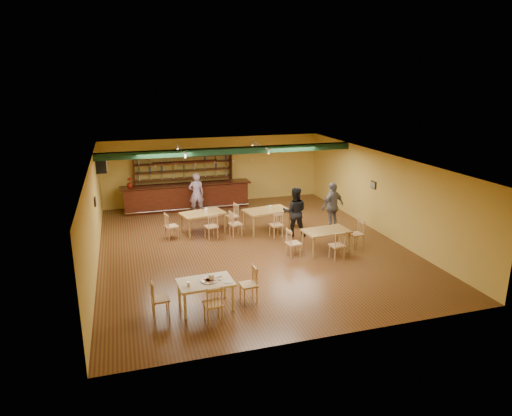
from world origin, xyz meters
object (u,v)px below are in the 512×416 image
object	(u,v)px
near_table	(206,295)
patron_bar	(196,194)
dining_table_a	(203,223)
dining_table_b	(267,220)
patron_right_a	(295,212)
dining_table_d	(326,241)
bar_counter	(187,197)

from	to	relation	value
near_table	patron_bar	size ratio (longest dim) A/B	0.77
dining_table_a	patron_bar	size ratio (longest dim) A/B	0.89
dining_table_b	patron_right_a	world-z (taller)	patron_right_a
patron_right_a	near_table	bearing A→B (deg)	66.46
dining_table_b	dining_table_d	bearing A→B (deg)	-73.49
dining_table_a	patron_bar	distance (m)	2.57
dining_table_a	near_table	world-z (taller)	dining_table_a
bar_counter	dining_table_a	xyz separation A→B (m)	(0.10, -3.34, -0.17)
dining_table_d	near_table	size ratio (longest dim) A/B	1.10
dining_table_b	patron_bar	distance (m)	3.72
dining_table_a	dining_table_b	bearing A→B (deg)	-25.33
bar_counter	patron_bar	distance (m)	0.93
bar_counter	patron_right_a	size ratio (longest dim) A/B	3.11
bar_counter	dining_table_a	distance (m)	3.35
dining_table_d	near_table	world-z (taller)	dining_table_d
dining_table_d	patron_bar	bearing A→B (deg)	115.82
bar_counter	dining_table_d	world-z (taller)	bar_counter
dining_table_b	bar_counter	bearing A→B (deg)	113.76
bar_counter	patron_bar	world-z (taller)	patron_bar
bar_counter	dining_table_a	world-z (taller)	bar_counter
patron_right_a	dining_table_a	bearing A→B (deg)	-2.94
dining_table_d	patron_right_a	world-z (taller)	patron_right_a
dining_table_b	patron_bar	size ratio (longest dim) A/B	0.94
bar_counter	dining_table_d	xyz separation A→B (m)	(3.66, -6.40, -0.19)
near_table	patron_right_a	distance (m)	6.08
near_table	patron_bar	distance (m)	8.33
dining_table_b	near_table	distance (m)	6.20
dining_table_d	patron_right_a	xyz separation A→B (m)	(-0.42, 1.77, 0.53)
dining_table_a	near_table	xyz separation A→B (m)	(-0.97, -5.72, -0.03)
bar_counter	near_table	world-z (taller)	bar_counter
near_table	patron_bar	bearing A→B (deg)	78.51
patron_bar	patron_right_a	bearing A→B (deg)	127.95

